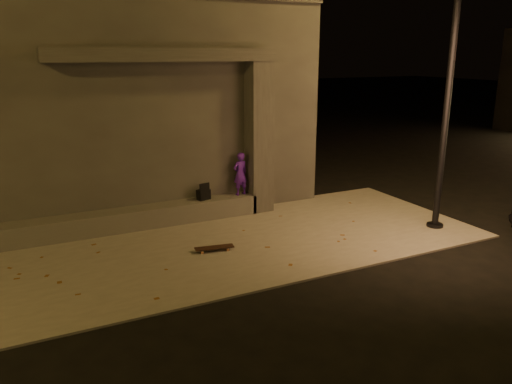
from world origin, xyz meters
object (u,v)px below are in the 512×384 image
backpack (204,194)px  street_lamp_0 (454,38)px  skateboarder (240,174)px  column (259,138)px  skateboard (214,248)px

backpack → street_lamp_0: 6.36m
skateboarder → street_lamp_0: bearing=130.1°
street_lamp_0 → skateboarder: bearing=140.5°
backpack → street_lamp_0: street_lamp_0 is taller
column → backpack: column is taller
skateboarder → street_lamp_0: 5.50m
skateboarder → backpack: skateboarder is taller
column → skateboard: 3.35m
column → skateboarder: bearing=180.0°
skateboarder → skateboard: (-1.51, -2.05, -0.90)m
skateboarder → street_lamp_0: (3.51, -2.89, 3.11)m
column → street_lamp_0: bearing=-43.9°
skateboarder → skateboard: 2.70m
skateboarder → skateboard: size_ratio=1.31×
skateboarder → backpack: 1.03m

